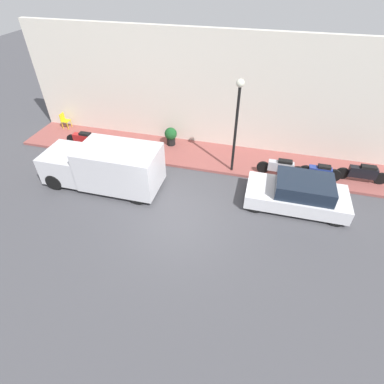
% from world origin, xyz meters
% --- Properties ---
extents(ground_plane, '(60.00, 60.00, 0.00)m').
position_xyz_m(ground_plane, '(0.00, 0.00, 0.00)').
color(ground_plane, '#47474C').
extents(sidewalk, '(2.54, 19.59, 0.13)m').
position_xyz_m(sidewalk, '(4.88, 0.00, 0.06)').
color(sidewalk, '#934C47').
rests_on(sidewalk, ground_plane).
extents(building_facade, '(0.30, 19.59, 5.63)m').
position_xyz_m(building_facade, '(6.30, 0.00, 2.82)').
color(building_facade, silver).
rests_on(building_facade, ground_plane).
extents(parked_car, '(1.83, 3.99, 1.33)m').
position_xyz_m(parked_car, '(2.21, -4.40, 0.63)').
color(parked_car, silver).
rests_on(parked_car, ground_plane).
extents(delivery_van, '(1.97, 5.12, 1.95)m').
position_xyz_m(delivery_van, '(1.56, 3.76, 1.00)').
color(delivery_van, silver).
rests_on(delivery_van, ground_plane).
extents(scooter_silver, '(0.30, 2.10, 0.81)m').
position_xyz_m(scooter_silver, '(4.06, -3.67, 0.57)').
color(scooter_silver, '#B7B7BF').
rests_on(scooter_silver, sidewalk).
extents(motorcycle_red, '(0.30, 2.02, 0.83)m').
position_xyz_m(motorcycle_red, '(4.08, 6.29, 0.58)').
color(motorcycle_red, '#B21E1E').
rests_on(motorcycle_red, sidewalk).
extents(motorcycle_blue, '(0.30, 1.84, 0.76)m').
position_xyz_m(motorcycle_blue, '(4.14, -5.37, 0.55)').
color(motorcycle_blue, navy).
rests_on(motorcycle_blue, sidewalk).
extents(motorcycle_black, '(0.30, 2.14, 0.84)m').
position_xyz_m(motorcycle_black, '(4.47, -7.18, 0.58)').
color(motorcycle_black, black).
rests_on(motorcycle_black, sidewalk).
extents(streetlamp, '(0.33, 0.33, 4.25)m').
position_xyz_m(streetlamp, '(3.92, -1.48, 2.94)').
color(streetlamp, black).
rests_on(streetlamp, sidewalk).
extents(potted_plant, '(0.64, 0.64, 0.95)m').
position_xyz_m(potted_plant, '(5.44, 2.00, 0.66)').
color(potted_plant, black).
rests_on(potted_plant, sidewalk).
extents(cafe_chair, '(0.40, 0.40, 0.86)m').
position_xyz_m(cafe_chair, '(5.73, 8.49, 0.62)').
color(cafe_chair, yellow).
rests_on(cafe_chair, sidewalk).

